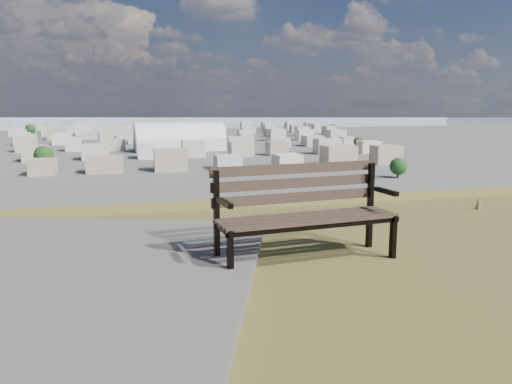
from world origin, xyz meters
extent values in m
cube|color=#423026|center=(-0.61, 1.42, 25.40)|extent=(1.65, 0.28, 0.03)
cube|color=#423026|center=(-0.62, 1.53, 25.40)|extent=(1.65, 0.28, 0.03)
cube|color=#423026|center=(-0.63, 1.64, 25.40)|extent=(1.65, 0.28, 0.03)
cube|color=#423026|center=(-0.65, 1.75, 25.40)|extent=(1.65, 0.28, 0.03)
cube|color=#423026|center=(-0.65, 1.82, 25.55)|extent=(1.65, 0.23, 0.09)
cube|color=#423026|center=(-0.66, 1.84, 25.69)|extent=(1.65, 0.23, 0.09)
cube|color=#423026|center=(-0.66, 1.86, 25.82)|extent=(1.65, 0.23, 0.09)
cube|color=black|center=(-1.39, 1.30, 25.20)|extent=(0.05, 0.06, 0.40)
cube|color=black|center=(-1.44, 1.70, 25.42)|extent=(0.05, 0.06, 0.85)
cube|color=black|center=(-1.41, 1.49, 25.38)|extent=(0.10, 0.46, 0.05)
cube|color=black|center=(-1.41, 1.44, 25.61)|extent=(0.09, 0.33, 0.04)
cube|color=black|center=(0.18, 1.50, 25.20)|extent=(0.05, 0.06, 0.40)
cube|color=black|center=(0.13, 1.89, 25.42)|extent=(0.05, 0.06, 0.85)
cube|color=black|center=(0.16, 1.68, 25.38)|extent=(0.10, 0.46, 0.05)
cube|color=black|center=(0.17, 1.63, 25.61)|extent=(0.09, 0.33, 0.04)
cube|color=black|center=(-0.60, 1.41, 25.36)|extent=(1.65, 0.24, 0.04)
cube|color=black|center=(-0.65, 1.76, 25.36)|extent=(1.65, 0.24, 0.04)
cube|color=#6A635C|center=(-2.89, 1.18, 25.04)|extent=(4.39, 5.26, 0.09)
cone|color=brown|center=(2.40, 3.20, 25.09)|extent=(0.08, 0.08, 0.18)
cube|color=silver|center=(22.15, 288.36, 2.81)|extent=(52.41, 26.27, 5.61)
cylinder|color=white|center=(22.15, 288.36, 5.61)|extent=(52.41, 26.27, 21.33)
cube|color=#BBB0A0|center=(-36.00, 200.00, 3.50)|extent=(11.00, 11.00, 7.00)
cube|color=#BCAD96|center=(-12.00, 200.00, 3.50)|extent=(11.00, 11.00, 7.00)
cube|color=#B8B8BD|center=(12.00, 200.00, 3.50)|extent=(11.00, 11.00, 7.00)
cube|color=beige|center=(36.00, 200.00, 3.50)|extent=(11.00, 11.00, 7.00)
cube|color=tan|center=(60.00, 200.00, 3.50)|extent=(11.00, 11.00, 7.00)
cube|color=beige|center=(84.00, 200.00, 3.50)|extent=(11.00, 11.00, 7.00)
cube|color=#B8B0A7|center=(108.00, 200.00, 3.50)|extent=(11.00, 11.00, 7.00)
cube|color=#B8B8BD|center=(-48.00, 250.00, 3.50)|extent=(11.00, 11.00, 7.00)
cube|color=beige|center=(-24.00, 250.00, 3.50)|extent=(11.00, 11.00, 7.00)
cube|color=tan|center=(0.00, 250.00, 3.50)|extent=(11.00, 11.00, 7.00)
cube|color=beige|center=(24.00, 250.00, 3.50)|extent=(11.00, 11.00, 7.00)
cube|color=#B8B0A7|center=(48.00, 250.00, 3.50)|extent=(11.00, 11.00, 7.00)
cube|color=beige|center=(72.00, 250.00, 3.50)|extent=(11.00, 11.00, 7.00)
cube|color=#BBB0A0|center=(96.00, 250.00, 3.50)|extent=(11.00, 11.00, 7.00)
cube|color=#BCAD96|center=(120.00, 250.00, 3.50)|extent=(11.00, 11.00, 7.00)
cube|color=beige|center=(-60.00, 300.00, 3.50)|extent=(11.00, 11.00, 7.00)
cube|color=#B8B0A7|center=(-36.00, 300.00, 3.50)|extent=(11.00, 11.00, 7.00)
cube|color=beige|center=(-12.00, 300.00, 3.50)|extent=(11.00, 11.00, 7.00)
cube|color=#BBB0A0|center=(12.00, 300.00, 3.50)|extent=(11.00, 11.00, 7.00)
cube|color=#BCAD96|center=(36.00, 300.00, 3.50)|extent=(11.00, 11.00, 7.00)
cube|color=#B8B8BD|center=(60.00, 300.00, 3.50)|extent=(11.00, 11.00, 7.00)
cube|color=beige|center=(84.00, 300.00, 3.50)|extent=(11.00, 11.00, 7.00)
cube|color=tan|center=(108.00, 300.00, 3.50)|extent=(11.00, 11.00, 7.00)
cube|color=beige|center=(132.00, 300.00, 3.50)|extent=(11.00, 11.00, 7.00)
cube|color=#BCAD96|center=(-72.00, 350.00, 3.50)|extent=(11.00, 11.00, 7.00)
cube|color=#B8B8BD|center=(-48.00, 350.00, 3.50)|extent=(11.00, 11.00, 7.00)
cube|color=beige|center=(-24.00, 350.00, 3.50)|extent=(11.00, 11.00, 7.00)
cube|color=tan|center=(0.00, 350.00, 3.50)|extent=(11.00, 11.00, 7.00)
cube|color=beige|center=(24.00, 350.00, 3.50)|extent=(11.00, 11.00, 7.00)
cube|color=#B8B0A7|center=(48.00, 350.00, 3.50)|extent=(11.00, 11.00, 7.00)
cube|color=beige|center=(72.00, 350.00, 3.50)|extent=(11.00, 11.00, 7.00)
cube|color=#BBB0A0|center=(96.00, 350.00, 3.50)|extent=(11.00, 11.00, 7.00)
cube|color=#BCAD96|center=(120.00, 350.00, 3.50)|extent=(11.00, 11.00, 7.00)
cube|color=#B8B8BD|center=(144.00, 350.00, 3.50)|extent=(11.00, 11.00, 7.00)
cube|color=#B8B0A7|center=(-84.00, 400.00, 3.50)|extent=(11.00, 11.00, 7.00)
cube|color=beige|center=(-60.00, 400.00, 3.50)|extent=(11.00, 11.00, 7.00)
cube|color=#BBB0A0|center=(-36.00, 400.00, 3.50)|extent=(11.00, 11.00, 7.00)
cube|color=#BCAD96|center=(-12.00, 400.00, 3.50)|extent=(11.00, 11.00, 7.00)
cube|color=#B8B8BD|center=(12.00, 400.00, 3.50)|extent=(11.00, 11.00, 7.00)
cube|color=beige|center=(36.00, 400.00, 3.50)|extent=(11.00, 11.00, 7.00)
cube|color=tan|center=(60.00, 400.00, 3.50)|extent=(11.00, 11.00, 7.00)
cube|color=beige|center=(84.00, 400.00, 3.50)|extent=(11.00, 11.00, 7.00)
cube|color=#B8B0A7|center=(108.00, 400.00, 3.50)|extent=(11.00, 11.00, 7.00)
cube|color=beige|center=(132.00, 400.00, 3.50)|extent=(11.00, 11.00, 7.00)
cube|color=#BBB0A0|center=(156.00, 400.00, 3.50)|extent=(11.00, 11.00, 7.00)
cube|color=tan|center=(-96.00, 450.00, 3.50)|extent=(11.00, 11.00, 7.00)
cube|color=beige|center=(-72.00, 450.00, 3.50)|extent=(11.00, 11.00, 7.00)
cube|color=#B8B0A7|center=(-48.00, 450.00, 3.50)|extent=(11.00, 11.00, 7.00)
cube|color=beige|center=(-24.00, 450.00, 3.50)|extent=(11.00, 11.00, 7.00)
cube|color=#BBB0A0|center=(0.00, 450.00, 3.50)|extent=(11.00, 11.00, 7.00)
cube|color=#BCAD96|center=(24.00, 450.00, 3.50)|extent=(11.00, 11.00, 7.00)
cube|color=#B8B8BD|center=(48.00, 450.00, 3.50)|extent=(11.00, 11.00, 7.00)
cube|color=beige|center=(72.00, 450.00, 3.50)|extent=(11.00, 11.00, 7.00)
cube|color=tan|center=(96.00, 450.00, 3.50)|extent=(11.00, 11.00, 7.00)
cube|color=beige|center=(120.00, 450.00, 3.50)|extent=(11.00, 11.00, 7.00)
cube|color=#B8B0A7|center=(144.00, 450.00, 3.50)|extent=(11.00, 11.00, 7.00)
cube|color=beige|center=(168.00, 450.00, 3.50)|extent=(11.00, 11.00, 7.00)
cube|color=beige|center=(-108.00, 500.00, 3.50)|extent=(11.00, 11.00, 7.00)
cube|color=tan|center=(-84.00, 500.00, 3.50)|extent=(11.00, 11.00, 7.00)
cube|color=beige|center=(-60.00, 500.00, 3.50)|extent=(11.00, 11.00, 7.00)
cube|color=#B8B0A7|center=(-36.00, 500.00, 3.50)|extent=(11.00, 11.00, 7.00)
cube|color=beige|center=(-12.00, 500.00, 3.50)|extent=(11.00, 11.00, 7.00)
cube|color=#BBB0A0|center=(12.00, 500.00, 3.50)|extent=(11.00, 11.00, 7.00)
cube|color=#BCAD96|center=(36.00, 500.00, 3.50)|extent=(11.00, 11.00, 7.00)
cube|color=#B8B8BD|center=(60.00, 500.00, 3.50)|extent=(11.00, 11.00, 7.00)
cube|color=beige|center=(84.00, 500.00, 3.50)|extent=(11.00, 11.00, 7.00)
cube|color=tan|center=(108.00, 500.00, 3.50)|extent=(11.00, 11.00, 7.00)
cube|color=beige|center=(132.00, 500.00, 3.50)|extent=(11.00, 11.00, 7.00)
cube|color=#B8B0A7|center=(156.00, 500.00, 3.50)|extent=(11.00, 11.00, 7.00)
cube|color=beige|center=(180.00, 500.00, 3.50)|extent=(11.00, 11.00, 7.00)
cube|color=beige|center=(-120.00, 550.00, 3.50)|extent=(11.00, 11.00, 7.00)
cube|color=tan|center=(-96.00, 550.00, 3.50)|extent=(11.00, 11.00, 7.00)
cube|color=beige|center=(-72.00, 550.00, 3.50)|extent=(11.00, 11.00, 7.00)
cube|color=#B8B0A7|center=(-48.00, 550.00, 3.50)|extent=(11.00, 11.00, 7.00)
cube|color=beige|center=(-24.00, 550.00, 3.50)|extent=(11.00, 11.00, 7.00)
cube|color=#BBB0A0|center=(0.00, 550.00, 3.50)|extent=(11.00, 11.00, 7.00)
cube|color=#BCAD96|center=(24.00, 550.00, 3.50)|extent=(11.00, 11.00, 7.00)
cube|color=#B8B8BD|center=(48.00, 550.00, 3.50)|extent=(11.00, 11.00, 7.00)
cube|color=beige|center=(72.00, 550.00, 3.50)|extent=(11.00, 11.00, 7.00)
cube|color=tan|center=(96.00, 550.00, 3.50)|extent=(11.00, 11.00, 7.00)
cube|color=beige|center=(120.00, 550.00, 3.50)|extent=(11.00, 11.00, 7.00)
cube|color=#B8B0A7|center=(144.00, 550.00, 3.50)|extent=(11.00, 11.00, 7.00)
cube|color=beige|center=(168.00, 550.00, 3.50)|extent=(11.00, 11.00, 7.00)
cube|color=#BBB0A0|center=(192.00, 550.00, 3.50)|extent=(11.00, 11.00, 7.00)
cylinder|color=#332019|center=(90.00, 160.00, 1.05)|extent=(0.80, 0.80, 2.10)
sphere|color=black|center=(90.00, 160.00, 4.20)|extent=(6.30, 6.30, 6.30)
cylinder|color=#332019|center=(-40.00, 220.00, 1.35)|extent=(0.80, 0.80, 2.70)
sphere|color=black|center=(-40.00, 220.00, 5.40)|extent=(8.10, 8.10, 8.10)
cylinder|color=#332019|center=(130.00, 280.00, 0.97)|extent=(0.80, 0.80, 1.95)
sphere|color=black|center=(130.00, 280.00, 3.90)|extent=(5.85, 5.85, 5.85)
cylinder|color=#332019|center=(60.00, 400.00, 1.12)|extent=(0.80, 0.80, 2.25)
sphere|color=black|center=(60.00, 400.00, 4.50)|extent=(6.75, 6.75, 6.75)
cylinder|color=#332019|center=(-90.00, 460.00, 1.43)|extent=(0.80, 0.80, 2.85)
sphere|color=black|center=(-90.00, 460.00, 5.70)|extent=(8.55, 8.55, 8.55)
cylinder|color=#332019|center=(40.00, 300.00, 1.05)|extent=(0.80, 0.80, 2.10)
sphere|color=black|center=(40.00, 300.00, 4.20)|extent=(6.30, 6.30, 6.30)
cylinder|color=#332019|center=(170.00, 420.00, 1.27)|extent=(0.80, 0.80, 2.55)
sphere|color=black|center=(170.00, 420.00, 5.10)|extent=(7.65, 7.65, 7.65)
cube|color=#9AADC5|center=(0.00, 900.00, 0.00)|extent=(2400.00, 700.00, 0.12)
cube|color=#8D96AF|center=(150.00, 1390.00, 22.50)|extent=(700.00, 220.00, 45.00)
cube|color=#8D96AF|center=(650.00, 1430.00, 30.00)|extent=(500.00, 220.00, 60.00)
camera|label=1|loc=(-2.10, -2.56, 26.41)|focal=35.00mm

